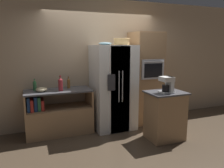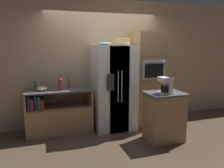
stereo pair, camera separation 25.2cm
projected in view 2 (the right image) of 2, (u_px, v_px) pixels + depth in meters
name	position (u px, v px, depth m)	size (l,w,h in m)	color
ground_plane	(109.00, 128.00, 4.78)	(20.00, 20.00, 0.00)	#4C3D2D
wall_back	(102.00, 63.00, 4.99)	(12.00, 0.06, 2.80)	tan
counter_left	(58.00, 116.00, 4.55)	(1.32, 0.60, 0.91)	#A87F56
refrigerator	(113.00, 87.00, 4.72)	(0.86, 0.82, 1.80)	white
wall_oven	(147.00, 78.00, 5.03)	(0.67, 0.68, 2.09)	#A87F56
island_counter	(164.00, 116.00, 4.14)	(0.71, 0.56, 0.93)	#A87F56
wicker_basket	(122.00, 41.00, 4.57)	(0.34, 0.34, 0.14)	tan
fruit_bowl	(105.00, 44.00, 4.50)	(0.27, 0.27, 0.06)	#668C99
bottle_tall	(36.00, 85.00, 4.42)	(0.07, 0.07, 0.23)	#33723F
bottle_short	(60.00, 84.00, 4.35)	(0.09, 0.09, 0.31)	maroon
bottle_wide	(69.00, 83.00, 4.62)	(0.06, 0.06, 0.25)	brown
mixing_bowl	(42.00, 89.00, 4.32)	(0.22, 0.22, 0.08)	beige
coffee_maker	(166.00, 85.00, 3.95)	(0.22, 0.22, 0.30)	white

